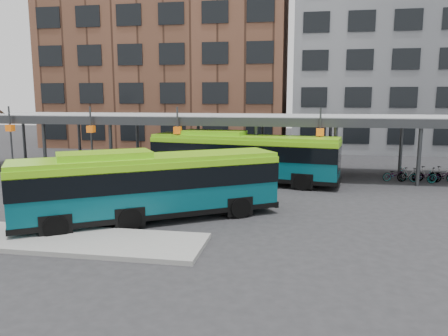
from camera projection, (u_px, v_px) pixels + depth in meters
The scene contains 8 objects.
ground at pixel (184, 225), 18.73m from camera, with size 120.00×120.00×0.00m, color #28282B.
boarding_island at pixel (25, 238), 16.74m from camera, with size 14.00×3.00×0.18m, color gray.
canopy at pixel (230, 119), 30.62m from camera, with size 40.00×6.53×4.80m.
building_brick at pixel (171, 47), 49.77m from camera, with size 26.00×14.00×22.00m, color brown.
building_grey at pixel (411, 53), 45.50m from camera, with size 24.00×14.00×20.00m, color slate.
bus_front at pixel (149, 184), 19.13m from camera, with size 10.98×8.19×3.16m.
bus_rear at pixel (243, 156), 27.79m from camera, with size 12.17×4.42×3.29m.
bike_rack at pixel (424, 175), 28.00m from camera, with size 4.70×1.21×1.05m.
Camera 1 is at (4.82, -17.53, 5.42)m, focal length 35.00 mm.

